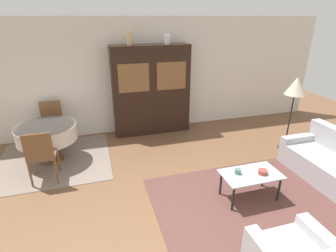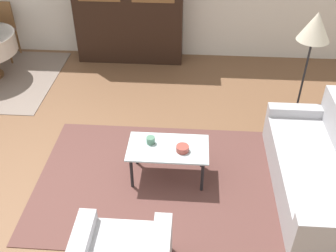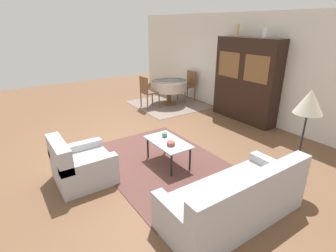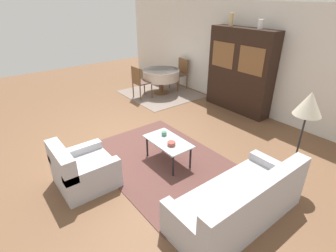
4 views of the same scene
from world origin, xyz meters
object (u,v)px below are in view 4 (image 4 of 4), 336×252
dining_table (161,75)px  dining_chair_far (180,72)px  bowl (171,144)px  vase_tall (231,19)px  display_cabinet (240,71)px  cup (164,134)px  vase_short (260,24)px  couch (239,203)px  dining_chair_near (140,80)px  floor_lamp (308,107)px  coffee_table (168,143)px  armchair (82,170)px

dining_table → dining_chair_far: bearing=90.0°
bowl → vase_tall: size_ratio=0.47×
display_cabinet → cup: bearing=-77.2°
dining_chair_far → cup: 4.14m
vase_tall → vase_short: size_ratio=1.45×
couch → vase_tall: 4.77m
dining_chair_near → vase_tall: 2.98m
floor_lamp → vase_tall: bearing=150.2°
dining_chair_near → couch: bearing=-17.0°
coffee_table → floor_lamp: bearing=36.7°
armchair → floor_lamp: size_ratio=0.55×
dining_table → vase_tall: (1.83, 0.84, 1.67)m
display_cabinet → bowl: bearing=-71.3°
dining_chair_near → cup: (2.96, -1.33, -0.07)m
floor_lamp → display_cabinet: bearing=146.0°
coffee_table → cup: cup is taller
couch → bowl: size_ratio=13.77×
cup → coffee_table: bearing=-17.1°
dining_chair_near → cup: dining_chair_near is taller
coffee_table → dining_chair_far: bearing=136.9°
couch → dining_chair_far: (-4.87, 3.05, 0.27)m
floor_lamp → bowl: (-1.54, -1.33, -0.86)m
dining_chair_far → bowl: bearing=137.9°
armchair → dining_table: (-2.84, 3.67, 0.31)m
vase_tall → vase_short: vase_tall is taller
dining_chair_near → cup: bearing=-24.1°
armchair → bowl: armchair is taller
vase_short → coffee_table: bearing=-81.1°
dining_table → dining_chair_far: (-0.00, 0.78, -0.03)m
armchair → coffee_table: bearing=78.1°
dining_chair_far → vase_short: (2.69, 0.06, 1.66)m
dining_chair_near → vase_short: size_ratio=4.60×
armchair → cup: (0.12, 1.56, 0.21)m
couch → cup: (-1.91, 0.16, 0.21)m
dining_table → vase_tall: bearing=24.7°
dining_table → dining_chair_near: (-0.00, -0.78, -0.03)m
display_cabinet → dining_chair_far: size_ratio=2.20×
couch → bowl: bearing=88.4°
floor_lamp → cup: floor_lamp is taller
coffee_table → vase_short: size_ratio=4.38×
floor_lamp → bowl: floor_lamp is taller
armchair → dining_chair_far: 5.29m
display_cabinet → vase_tall: bearing=179.9°
dining_chair_far → vase_tall: bearing=-178.2°
dining_chair_far → vase_tall: 2.50m
vase_tall → armchair: bearing=-77.4°
floor_lamp → vase_tall: vase_tall is taller
display_cabinet → dining_chair_near: (-2.29, -1.62, -0.50)m
couch → vase_tall: size_ratio=6.51×
vase_short → dining_table: bearing=-162.6°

